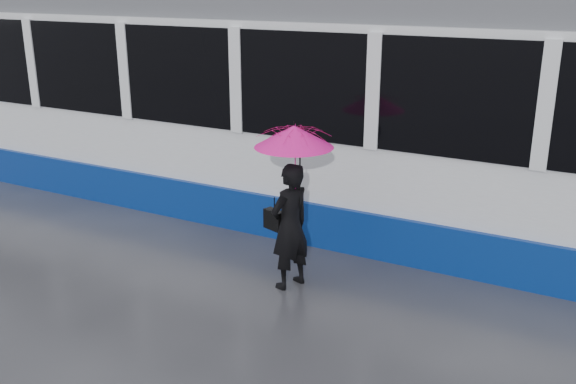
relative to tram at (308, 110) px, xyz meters
The scene contains 6 objects.
ground 2.99m from the tram, 93.33° to the right, with size 90.00×90.00×0.00m, color #2E2F34.
rails 1.63m from the tram, behind, with size 34.00×1.51×0.02m.
tram is the anchor object (origin of this frame).
woman 2.80m from the tram, 67.89° to the right, with size 0.56×0.37×1.53m, color black.
umbrella 2.68m from the tram, 66.90° to the right, with size 1.14×1.14×1.04m.
handbag 2.70m from the tram, 72.28° to the right, with size 0.30×0.20×0.42m.
Camera 1 is at (4.46, -6.15, 3.51)m, focal length 40.00 mm.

